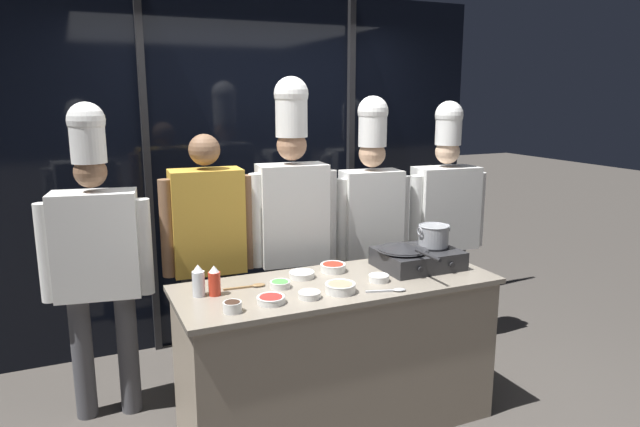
{
  "coord_description": "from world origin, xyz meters",
  "views": [
    {
      "loc": [
        -1.35,
        -2.78,
        1.94
      ],
      "look_at": [
        0.0,
        0.25,
        1.24
      ],
      "focal_mm": 32.0,
      "sensor_mm": 36.0,
      "label": 1
    }
  ],
  "objects_px": {
    "prep_bowl_scallions": "(280,284)",
    "person_guest": "(208,240)",
    "prep_bowl_onion": "(302,274)",
    "serving_spoon_slotted": "(253,286)",
    "stock_pot": "(434,235)",
    "prep_bowl_soy_glaze": "(232,306)",
    "portable_stove": "(418,258)",
    "prep_bowl_shrimp": "(309,294)",
    "squeeze_bottle_chili": "(214,281)",
    "squeeze_bottle_clear": "(198,281)",
    "frying_pan": "(403,246)",
    "prep_bowl_mushrooms": "(340,287)",
    "chef_pastry": "(445,211)",
    "prep_bowl_chili_flakes": "(333,267)",
    "chef_line": "(371,213)",
    "serving_spoon_solid": "(393,290)",
    "prep_bowl_chicken": "(379,277)",
    "chef_sous": "(293,211)",
    "chef_head": "(97,247)",
    "prep_bowl_bell_pepper": "(271,299)"
  },
  "relations": [
    {
      "from": "prep_bowl_soy_glaze",
      "to": "prep_bowl_onion",
      "type": "bearing_deg",
      "value": 34.79
    },
    {
      "from": "stock_pot",
      "to": "prep_bowl_scallions",
      "type": "distance_m",
      "value": 1.03
    },
    {
      "from": "prep_bowl_scallions",
      "to": "chef_pastry",
      "type": "height_order",
      "value": "chef_pastry"
    },
    {
      "from": "prep_bowl_scallions",
      "to": "prep_bowl_bell_pepper",
      "type": "bearing_deg",
      "value": -121.25
    },
    {
      "from": "frying_pan",
      "to": "prep_bowl_shrimp",
      "type": "bearing_deg",
      "value": -162.38
    },
    {
      "from": "prep_bowl_chili_flakes",
      "to": "prep_bowl_shrimp",
      "type": "relative_size",
      "value": 1.29
    },
    {
      "from": "prep_bowl_soy_glaze",
      "to": "person_guest",
      "type": "xyz_separation_m",
      "value": [
        0.1,
        0.91,
        0.11
      ]
    },
    {
      "from": "prep_bowl_chicken",
      "to": "serving_spoon_solid",
      "type": "height_order",
      "value": "prep_bowl_chicken"
    },
    {
      "from": "prep_bowl_chicken",
      "to": "serving_spoon_slotted",
      "type": "height_order",
      "value": "prep_bowl_chicken"
    },
    {
      "from": "serving_spoon_solid",
      "to": "person_guest",
      "type": "distance_m",
      "value": 1.26
    },
    {
      "from": "prep_bowl_chili_flakes",
      "to": "person_guest",
      "type": "relative_size",
      "value": 0.09
    },
    {
      "from": "chef_head",
      "to": "chef_sous",
      "type": "xyz_separation_m",
      "value": [
        1.22,
        -0.0,
        0.11
      ]
    },
    {
      "from": "prep_bowl_mushrooms",
      "to": "chef_pastry",
      "type": "bearing_deg",
      "value": 33.89
    },
    {
      "from": "prep_bowl_soy_glaze",
      "to": "serving_spoon_slotted",
      "type": "height_order",
      "value": "prep_bowl_soy_glaze"
    },
    {
      "from": "prep_bowl_chicken",
      "to": "prep_bowl_onion",
      "type": "relative_size",
      "value": 0.79
    },
    {
      "from": "squeeze_bottle_chili",
      "to": "chef_sous",
      "type": "height_order",
      "value": "chef_sous"
    },
    {
      "from": "prep_bowl_scallions",
      "to": "person_guest",
      "type": "bearing_deg",
      "value": 109.77
    },
    {
      "from": "squeeze_bottle_clear",
      "to": "person_guest",
      "type": "distance_m",
      "value": 0.65
    },
    {
      "from": "prep_bowl_chili_flakes",
      "to": "chef_line",
      "type": "bearing_deg",
      "value": 42.59
    },
    {
      "from": "prep_bowl_scallions",
      "to": "prep_bowl_chicken",
      "type": "height_order",
      "value": "same"
    },
    {
      "from": "prep_bowl_onion",
      "to": "serving_spoon_solid",
      "type": "xyz_separation_m",
      "value": [
        0.36,
        -0.42,
        -0.01
      ]
    },
    {
      "from": "prep_bowl_bell_pepper",
      "to": "chef_head",
      "type": "distance_m",
      "value": 1.15
    },
    {
      "from": "squeeze_bottle_clear",
      "to": "serving_spoon_slotted",
      "type": "bearing_deg",
      "value": 3.93
    },
    {
      "from": "prep_bowl_chili_flakes",
      "to": "serving_spoon_solid",
      "type": "height_order",
      "value": "prep_bowl_chili_flakes"
    },
    {
      "from": "prep_bowl_onion",
      "to": "serving_spoon_slotted",
      "type": "bearing_deg",
      "value": -172.26
    },
    {
      "from": "prep_bowl_chili_flakes",
      "to": "serving_spoon_solid",
      "type": "xyz_separation_m",
      "value": [
        0.15,
        -0.45,
        -0.02
      ]
    },
    {
      "from": "prep_bowl_soy_glaze",
      "to": "chef_head",
      "type": "bearing_deg",
      "value": 123.1
    },
    {
      "from": "stock_pot",
      "to": "chef_sous",
      "type": "distance_m",
      "value": 0.93
    },
    {
      "from": "portable_stove",
      "to": "chef_sous",
      "type": "bearing_deg",
      "value": 134.05
    },
    {
      "from": "squeeze_bottle_clear",
      "to": "prep_bowl_chili_flakes",
      "type": "height_order",
      "value": "squeeze_bottle_clear"
    },
    {
      "from": "prep_bowl_soy_glaze",
      "to": "chef_head",
      "type": "height_order",
      "value": "chef_head"
    },
    {
      "from": "chef_pastry",
      "to": "stock_pot",
      "type": "bearing_deg",
      "value": 54.17
    },
    {
      "from": "person_guest",
      "to": "chef_sous",
      "type": "distance_m",
      "value": 0.58
    },
    {
      "from": "serving_spoon_solid",
      "to": "prep_bowl_scallions",
      "type": "bearing_deg",
      "value": 150.46
    },
    {
      "from": "serving_spoon_slotted",
      "to": "person_guest",
      "type": "bearing_deg",
      "value": 99.94
    },
    {
      "from": "serving_spoon_slotted",
      "to": "serving_spoon_solid",
      "type": "relative_size",
      "value": 1.07
    },
    {
      "from": "stock_pot",
      "to": "serving_spoon_solid",
      "type": "xyz_separation_m",
      "value": [
        -0.48,
        -0.32,
        -0.19
      ]
    },
    {
      "from": "prep_bowl_soy_glaze",
      "to": "prep_bowl_shrimp",
      "type": "bearing_deg",
      "value": 3.73
    },
    {
      "from": "prep_bowl_soy_glaze",
      "to": "prep_bowl_shrimp",
      "type": "relative_size",
      "value": 0.79
    },
    {
      "from": "squeeze_bottle_clear",
      "to": "chef_pastry",
      "type": "relative_size",
      "value": 0.09
    },
    {
      "from": "frying_pan",
      "to": "prep_bowl_chicken",
      "type": "bearing_deg",
      "value": -150.97
    },
    {
      "from": "stock_pot",
      "to": "prep_bowl_soy_glaze",
      "type": "height_order",
      "value": "stock_pot"
    },
    {
      "from": "prep_bowl_scallions",
      "to": "chef_pastry",
      "type": "xyz_separation_m",
      "value": [
        1.59,
        0.68,
        0.15
      ]
    },
    {
      "from": "frying_pan",
      "to": "portable_stove",
      "type": "bearing_deg",
      "value": 2.12
    },
    {
      "from": "chef_sous",
      "to": "chef_line",
      "type": "bearing_deg",
      "value": -174.45
    },
    {
      "from": "squeeze_bottle_clear",
      "to": "chef_head",
      "type": "height_order",
      "value": "chef_head"
    },
    {
      "from": "prep_bowl_soy_glaze",
      "to": "serving_spoon_solid",
      "type": "height_order",
      "value": "prep_bowl_soy_glaze"
    },
    {
      "from": "portable_stove",
      "to": "prep_bowl_shrimp",
      "type": "height_order",
      "value": "portable_stove"
    },
    {
      "from": "prep_bowl_onion",
      "to": "squeeze_bottle_chili",
      "type": "bearing_deg",
      "value": -171.04
    },
    {
      "from": "squeeze_bottle_chili",
      "to": "prep_bowl_scallions",
      "type": "bearing_deg",
      "value": -4.6
    }
  ]
}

